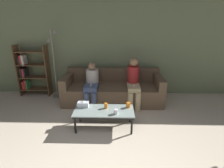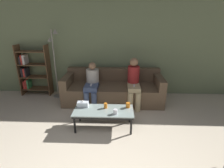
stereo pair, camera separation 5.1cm
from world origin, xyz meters
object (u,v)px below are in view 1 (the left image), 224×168
couch (113,90)px  coffee_table (104,112)px  seated_person_left_end (92,83)px  cup_far_center (116,112)px  cup_near_left (106,106)px  standing_lamp (54,57)px  bookshelf (30,71)px  cup_near_right (128,105)px  seated_person_mid_left (133,81)px  tissue_box (83,104)px

couch → coffee_table: (-0.14, -1.29, 0.05)m
coffee_table → seated_person_left_end: seated_person_left_end is taller
cup_far_center → cup_near_left: bearing=131.6°
standing_lamp → cup_near_left: bearing=-44.2°
coffee_table → bookshelf: bearing=143.1°
cup_near_right → standing_lamp: (-1.89, 1.36, 0.69)m
bookshelf → seated_person_mid_left: bearing=-11.5°
seated_person_left_end → standing_lamp: bearing=156.8°
cup_near_left → bookshelf: size_ratio=0.07×
cup_near_left → cup_near_right: size_ratio=1.03×
bookshelf → seated_person_left_end: bookshelf is taller
cup_near_right → seated_person_left_end: size_ratio=0.10×
couch → cup_far_center: bearing=-86.2°
cup_near_right → cup_far_center: size_ratio=1.12×
couch → standing_lamp: 1.77m
coffee_table → couch: bearing=83.8°
coffee_table → bookshelf: size_ratio=0.81×
cup_near_right → tissue_box: size_ratio=0.47×
cup_near_left → cup_far_center: cup_near_left is taller
standing_lamp → cup_near_right: bearing=-35.8°
cup_near_left → standing_lamp: standing_lamp is taller
bookshelf → standing_lamp: size_ratio=0.78×
standing_lamp → bookshelf: bearing=169.6°
couch → bookshelf: bookshelf is taller
bookshelf → cup_near_left: bearing=-34.9°
seated_person_left_end → seated_person_mid_left: (1.04, 0.01, 0.05)m
bookshelf → standing_lamp: standing_lamp is taller
couch → cup_near_left: bearing=-95.1°
standing_lamp → seated_person_mid_left: standing_lamp is taller
tissue_box → seated_person_mid_left: bearing=40.1°
seated_person_mid_left → tissue_box: bearing=-139.9°
cup_far_center → seated_person_mid_left: 1.29m
cup_near_right → tissue_box: tissue_box is taller
standing_lamp → seated_person_mid_left: size_ratio=1.55×
coffee_table → cup_near_right: (0.48, 0.13, 0.09)m
coffee_table → seated_person_mid_left: seated_person_mid_left is taller
seated_person_left_end → seated_person_mid_left: seated_person_mid_left is taller
bookshelf → tissue_box: bearing=-40.5°
tissue_box → seated_person_left_end: (0.06, 0.91, 0.14)m
seated_person_left_end → cup_near_right: bearing=-47.0°
coffee_table → tissue_box: bearing=162.1°
coffee_table → seated_person_left_end: size_ratio=1.10×
tissue_box → standing_lamp: size_ratio=0.12×
couch → bookshelf: 2.39m
cup_near_left → seated_person_mid_left: bearing=57.3°
seated_person_mid_left → cup_near_right: bearing=-100.8°
cup_near_left → cup_far_center: 0.30m
cup_far_center → seated_person_mid_left: bearing=70.5°
seated_person_mid_left → standing_lamp: bearing=168.1°
couch → seated_person_mid_left: 0.66m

